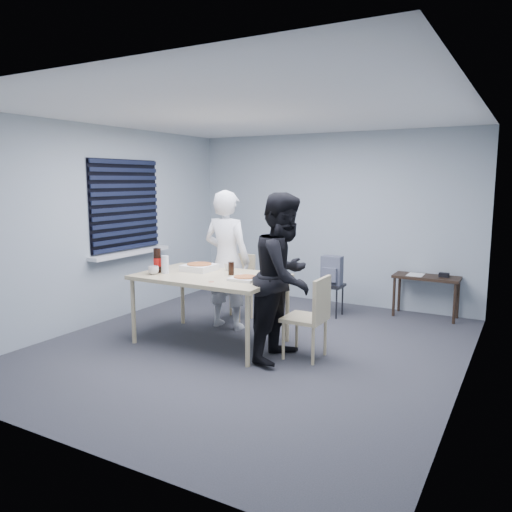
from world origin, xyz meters
The scene contains 19 objects.
room centered at (-2.20, 0.40, 1.44)m, with size 5.00×5.00×5.00m.
dining_table centered at (-0.50, -0.07, 0.75)m, with size 1.66×1.05×0.81m.
chair_far centered at (-0.75, 0.96, 0.51)m, with size 0.42×0.42×0.89m.
chair_right centered at (0.75, 0.00, 0.51)m, with size 0.42×0.42×0.89m.
person_white centered at (-0.66, 0.54, 0.89)m, with size 0.65×0.42×1.77m, color silver.
person_black centered at (0.48, -0.12, 0.89)m, with size 0.86×0.47×1.77m, color black.
side_table centered at (1.49, 2.28, 0.51)m, with size 0.88×0.39×0.59m.
stool centered at (0.32, 1.72, 0.34)m, with size 0.32×0.32×0.45m.
backpack centered at (0.32, 1.71, 0.64)m, with size 0.29×0.21×0.40m.
pizza_box_a centered at (-0.77, 0.09, 0.85)m, with size 0.35×0.35×0.09m.
pizza_box_b centered at (0.01, -0.13, 0.83)m, with size 0.30×0.30×0.04m.
mug_a centered at (-1.09, -0.36, 0.86)m, with size 0.12×0.12×0.10m, color silver.
mug_b centered at (-0.47, 0.28, 0.85)m, with size 0.10×0.10×0.09m, color silver.
cola_glass centered at (-0.28, 0.05, 0.88)m, with size 0.07×0.07×0.15m, color black.
soda_bottle centered at (-1.12, -0.26, 0.95)m, with size 0.09×0.09×0.29m.
plastic_cups centered at (-1.02, -0.25, 0.91)m, with size 0.09×0.09×0.21m, color silver.
rubber_band centered at (-0.26, -0.39, 0.81)m, with size 0.05×0.05×0.00m, color red.
papers centered at (1.34, 2.28, 0.59)m, with size 0.21×0.29×0.00m, color white.
black_box centered at (1.71, 2.31, 0.61)m, with size 0.13×0.09×0.06m, color black.
Camera 1 is at (2.73, -4.76, 1.90)m, focal length 35.00 mm.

